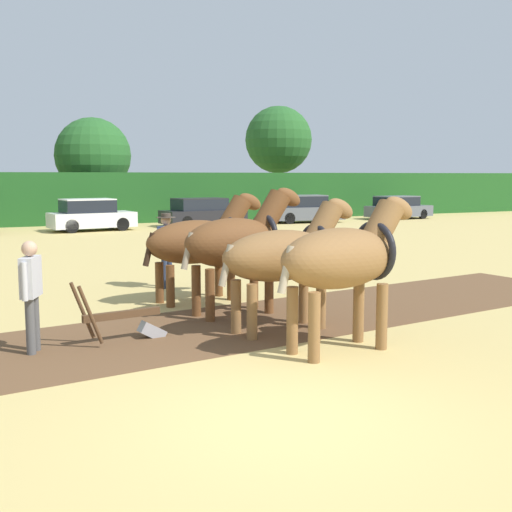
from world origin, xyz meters
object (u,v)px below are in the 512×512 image
object	(u,v)px
tree_center	(93,156)
farmer_at_plow	(31,288)
tree_center_right	(278,140)
draft_horse_trail_left	(238,242)
draft_horse_lead_left	(344,258)
draft_horse_trail_right	(200,241)
plow	(129,322)
parked_car_right	(202,213)
parked_car_end_right	(398,208)
farmer_beside_team	(166,244)
parked_car_center_right	(91,215)
draft_horse_lead_right	(285,255)
parked_car_far_right	(305,209)

from	to	relation	value
tree_center	farmer_at_plow	bearing A→B (deg)	-103.10
tree_center_right	draft_horse_trail_left	bearing A→B (deg)	-118.70
draft_horse_lead_left	draft_horse_trail_right	distance (m)	4.74
tree_center_right	plow	world-z (taller)	tree_center_right
parked_car_right	parked_car_end_right	xyz separation A→B (m)	(13.10, 0.08, -0.03)
farmer_at_plow	farmer_beside_team	world-z (taller)	farmer_beside_team
draft_horse_lead_left	parked_car_end_right	distance (m)	31.36
plow	farmer_at_plow	bearing A→B (deg)	175.61
plow	parked_car_end_right	xyz separation A→B (m)	(22.73, 22.21, 0.38)
tree_center_right	tree_center	bearing A→B (deg)	-174.06
parked_car_right	tree_center	bearing A→B (deg)	112.41
plow	parked_car_right	size ratio (longest dim) A/B	0.34
plow	farmer_beside_team	size ratio (longest dim) A/B	0.87
farmer_beside_team	parked_car_center_right	size ratio (longest dim) A/B	0.43
plow	draft_horse_trail_left	bearing A→B (deg)	17.03
draft_horse_trail_left	parked_car_right	size ratio (longest dim) A/B	0.59
parked_car_end_right	plow	bearing A→B (deg)	-142.66
draft_horse_lead_left	draft_horse_trail_right	bearing A→B (deg)	89.86
draft_horse_trail_right	parked_car_end_right	distance (m)	28.31
tree_center	farmer_at_plow	size ratio (longest dim) A/B	3.60
draft_horse_lead_right	parked_car_far_right	size ratio (longest dim) A/B	0.65
parked_car_right	parked_car_far_right	distance (m)	6.31
tree_center_right	parked_car_center_right	bearing A→B (deg)	-148.38
draft_horse_lead_left	parked_car_right	size ratio (longest dim) A/B	0.58
draft_horse_lead_right	draft_horse_trail_left	size ratio (longest dim) A/B	1.05
tree_center	draft_horse_lead_left	xyz separation A→B (m)	(-2.57, -31.76, -2.46)
draft_horse_lead_right	plow	world-z (taller)	draft_horse_lead_right
parked_car_right	parked_car_end_right	size ratio (longest dim) A/B	1.04
parked_car_center_right	tree_center	bearing A→B (deg)	70.72
parked_car_end_right	draft_horse_trail_left	bearing A→B (deg)	-140.86
draft_horse_lead_right	farmer_at_plow	bearing A→B (deg)	167.52
plow	tree_center	bearing A→B (deg)	72.32
tree_center	draft_horse_lead_left	bearing A→B (deg)	-94.63
tree_center	plow	distance (m)	30.44
parked_car_right	parked_car_end_right	bearing A→B (deg)	-6.21
tree_center	draft_horse_lead_right	bearing A→B (deg)	-95.24
parked_car_center_right	parked_car_right	size ratio (longest dim) A/B	0.91
farmer_at_plow	parked_car_center_right	xyz separation A→B (m)	(5.15, 21.82, -0.26)
tree_center_right	plow	xyz separation A→B (m)	(-18.90, -31.14, -4.92)
draft_horse_trail_right	draft_horse_lead_right	bearing A→B (deg)	-90.06
tree_center	draft_horse_trail_right	bearing A→B (deg)	-96.68
plow	parked_car_center_right	xyz separation A→B (m)	(3.63, 21.74, 0.44)
parked_car_center_right	farmer_at_plow	bearing A→B (deg)	-109.95
plow	parked_car_center_right	bearing A→B (deg)	73.16
draft_horse_lead_right	farmer_at_plow	xyz separation A→B (m)	(-4.17, 0.37, -0.32)
draft_horse_trail_left	parked_car_right	bearing A→B (deg)	63.80
draft_horse_trail_right	parked_car_right	distance (m)	20.82
draft_horse_trail_right	draft_horse_lead_left	bearing A→B (deg)	-90.14
draft_horse_trail_left	parked_car_end_right	distance (m)	29.27
plow	parked_car_right	bearing A→B (deg)	59.14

